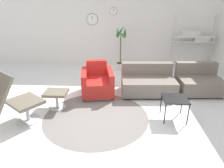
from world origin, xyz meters
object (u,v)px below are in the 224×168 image
Objects in this scene: lounge_chair at (3,94)px; shelf_unit at (194,37)px; couch_low at (148,83)px; armchair_red at (97,83)px; ottoman at (56,96)px; couch_second at (198,82)px; side_table at (175,100)px; potted_plant at (121,52)px.

shelf_unit is (4.33, 3.78, 0.37)m from lounge_chair.
shelf_unit is at bearing -131.86° from couch_low.
couch_low is (1.25, 0.14, -0.03)m from armchair_red.
ottoman is 0.44× the size of couch_second.
couch_second is at bearing -178.18° from couch_low.
couch_second is at bearing -101.37° from shelf_unit.
couch_second is at bearing 16.73° from ottoman.
couch_second is (3.93, 1.82, -0.45)m from lounge_chair.
ottoman is 2.43m from side_table.
couch_second reaches higher than side_table.
lounge_chair reaches higher than side_table.
armchair_red is at bearing 3.58° from couch_low.
couch_second is at bearing 55.06° from side_table.
armchair_red is 0.89× the size of couch_second.
lounge_chair is 4.04m from potted_plant.
armchair_red reaches higher than side_table.
ottoman is 1.03× the size of side_table.
couch_low is (2.66, 1.71, -0.45)m from lounge_chair.
lounge_chair is at bearing -138.87° from shelf_unit.
armchair_red is 1.26m from couch_low.
armchair_red is 2.06× the size of side_table.
shelf_unit is (2.92, 2.21, 0.78)m from armchair_red.
shelf_unit is (1.30, 3.26, 0.67)m from side_table.
side_table is (0.37, -1.19, 0.14)m from couch_low.
armchair_red is at bearing 43.49° from ottoman.
armchair_red is at bearing 146.99° from side_table.
lounge_chair is 2.15m from armchair_red.
side_table reaches higher than ottoman.
ottoman is 3.05m from potted_plant.
potted_plant is 2.44m from shelf_unit.
couch_second is at bearing 176.34° from armchair_red.
couch_second is (2.53, 0.25, -0.03)m from armchair_red.
armchair_red is at bearing 2.69° from couch_second.
lounge_chair is at bearing 21.92° from couch_second.
side_table is at bearing -7.12° from ottoman.
lounge_chair is 2.48× the size of side_table.
potted_plant reaches higher than lounge_chair.
potted_plant is at bearing 97.98° from lounge_chair.
armchair_red reaches higher than couch_second.
lounge_chair is 1.20× the size of armchair_red.
couch_low is 1.28m from couch_second.
shelf_unit reaches higher than potted_plant.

